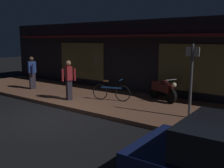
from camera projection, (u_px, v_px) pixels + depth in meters
name	position (u px, v px, depth m)	size (l,w,h in m)	color
ground_plane	(50.00, 118.00, 8.95)	(60.00, 60.00, 0.00)	black
sidewalk_slab	(104.00, 100.00, 11.30)	(18.00, 4.00, 0.15)	brown
storefront_building	(144.00, 56.00, 13.68)	(18.00, 3.30, 3.60)	black
motorcycle	(163.00, 89.00, 10.73)	(1.59, 0.89, 0.97)	black
bicycle_parked	(111.00, 92.00, 10.79)	(1.59, 0.60, 0.91)	black
person_photographer	(32.00, 72.00, 13.27)	(0.61, 0.43, 1.67)	#28232D
person_bystander	(69.00, 79.00, 10.84)	(0.44, 0.58, 1.67)	#28232D
sign_post	(191.00, 77.00, 8.23)	(0.44, 0.09, 2.40)	#47474C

